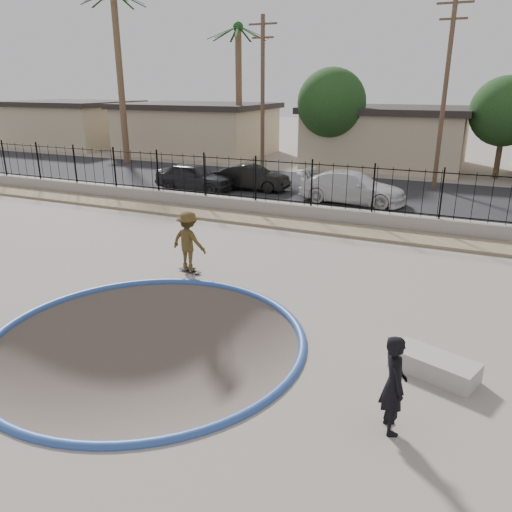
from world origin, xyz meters
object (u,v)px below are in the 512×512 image
(concrete_ledge, at_px, (434,365))
(car_a, at_px, (194,177))
(skater, at_px, (189,244))
(videographer, at_px, (394,384))
(car_c, at_px, (352,187))
(car_b, at_px, (252,178))
(skateboard, at_px, (190,270))

(concrete_ledge, height_order, car_a, car_a)
(skater, relative_size, concrete_ledge, 1.11)
(videographer, bearing_deg, concrete_ledge, -37.73)
(videographer, relative_size, concrete_ledge, 1.06)
(skater, distance_m, concrete_ledge, 7.81)
(car_c, bearing_deg, concrete_ledge, -156.47)
(car_a, distance_m, car_b, 3.00)
(concrete_ledge, bearing_deg, car_b, 126.07)
(concrete_ledge, relative_size, car_a, 0.38)
(car_b, bearing_deg, skateboard, -167.34)
(videographer, bearing_deg, skateboard, 30.40)
(concrete_ledge, height_order, car_b, car_b)
(videographer, bearing_deg, skater, 30.40)
(skater, xyz_separation_m, car_b, (-3.38, 11.75, -0.20))
(videographer, height_order, concrete_ledge, videographer)
(videographer, distance_m, car_b, 19.43)
(skater, relative_size, skateboard, 2.21)
(concrete_ledge, bearing_deg, skateboard, 158.65)
(car_b, relative_size, car_c, 0.78)
(car_c, bearing_deg, skater, 172.18)
(car_c, bearing_deg, videographer, -160.45)
(car_b, bearing_deg, videographer, -151.94)
(skater, relative_size, videographer, 1.05)
(concrete_ledge, bearing_deg, car_a, 135.16)
(videographer, distance_m, car_c, 16.46)
(car_b, height_order, car_c, car_c)
(skater, xyz_separation_m, videographer, (6.76, -4.82, -0.04))
(skater, distance_m, car_b, 12.23)
(car_c, bearing_deg, car_a, 97.37)
(concrete_ledge, xyz_separation_m, car_b, (-10.62, 14.59, 0.48))
(videographer, distance_m, concrete_ledge, 2.15)
(car_a, bearing_deg, car_c, -85.86)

